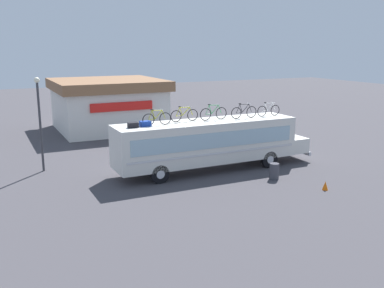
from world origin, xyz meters
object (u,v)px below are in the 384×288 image
at_px(rooftop_bicycle_2, 184,115).
at_px(rooftop_bicycle_3, 213,113).
at_px(luggage_bag_1, 133,125).
at_px(trash_bin, 274,171).
at_px(street_lamp, 40,116).
at_px(rooftop_bicycle_1, 157,119).
at_px(rooftop_bicycle_4, 244,112).
at_px(luggage_bag_2, 145,124).
at_px(traffic_cone, 325,186).
at_px(bus, 210,141).
at_px(rooftop_bicycle_5, 269,110).

distance_m(rooftop_bicycle_2, rooftop_bicycle_3, 1.82).
height_order(luggage_bag_1, rooftop_bicycle_2, rooftop_bicycle_2).
relative_size(trash_bin, street_lamp, 0.16).
xyz_separation_m(trash_bin, street_lamp, (-11.57, 7.44, 2.93)).
relative_size(rooftop_bicycle_1, rooftop_bicycle_4, 0.94).
relative_size(luggage_bag_2, trash_bin, 0.62).
xyz_separation_m(trash_bin, traffic_cone, (1.27, -2.75, -0.22)).
height_order(bus, rooftop_bicycle_4, rooftop_bicycle_4).
bearing_deg(rooftop_bicycle_5, luggage_bag_2, 179.95).
relative_size(luggage_bag_1, rooftop_bicycle_1, 0.33).
bearing_deg(traffic_cone, luggage_bag_1, 145.67).
height_order(rooftop_bicycle_4, street_lamp, street_lamp).
bearing_deg(rooftop_bicycle_5, rooftop_bicycle_4, -177.84).
bearing_deg(rooftop_bicycle_3, rooftop_bicycle_1, -176.37).
bearing_deg(rooftop_bicycle_5, rooftop_bicycle_3, 176.97).
height_order(bus, street_lamp, street_lamp).
xyz_separation_m(luggage_bag_2, rooftop_bicycle_5, (8.27, -0.01, 0.23)).
height_order(rooftop_bicycle_1, trash_bin, rooftop_bicycle_1).
relative_size(luggage_bag_1, street_lamp, 0.10).
distance_m(rooftop_bicycle_1, rooftop_bicycle_2, 2.00).
distance_m(rooftop_bicycle_1, rooftop_bicycle_4, 5.71).
bearing_deg(rooftop_bicycle_2, rooftop_bicycle_1, -164.97).
height_order(rooftop_bicycle_5, street_lamp, street_lamp).
bearing_deg(rooftop_bicycle_4, luggage_bag_1, -179.59).
bearing_deg(rooftop_bicycle_5, luggage_bag_1, -179.23).
distance_m(luggage_bag_1, luggage_bag_2, 0.76).
bearing_deg(rooftop_bicycle_4, trash_bin, -87.60).
relative_size(luggage_bag_2, rooftop_bicycle_5, 0.34).
relative_size(rooftop_bicycle_1, trash_bin, 1.86).
relative_size(luggage_bag_1, traffic_cone, 1.18).
height_order(luggage_bag_2, rooftop_bicycle_4, rooftop_bicycle_4).
relative_size(luggage_bag_1, rooftop_bicycle_4, 0.31).
distance_m(bus, luggage_bag_2, 4.35).
xyz_separation_m(rooftop_bicycle_3, street_lamp, (-9.46, 4.04, -0.06)).
relative_size(rooftop_bicycle_2, street_lamp, 0.31).
distance_m(luggage_bag_1, rooftop_bicycle_1, 1.45).
bearing_deg(trash_bin, traffic_cone, -65.25).
bearing_deg(rooftop_bicycle_2, rooftop_bicycle_4, -8.42).
height_order(bus, traffic_cone, bus).
distance_m(rooftop_bicycle_3, rooftop_bicycle_4, 2.00).
distance_m(luggage_bag_2, street_lamp, 6.60).
bearing_deg(bus, trash_bin, -53.66).
bearing_deg(trash_bin, street_lamp, 147.24).
height_order(rooftop_bicycle_2, trash_bin, rooftop_bicycle_2).
relative_size(rooftop_bicycle_3, rooftop_bicycle_5, 1.07).
relative_size(luggage_bag_2, traffic_cone, 1.21).
xyz_separation_m(rooftop_bicycle_4, traffic_cone, (1.40, -5.88, -3.21)).
height_order(bus, luggage_bag_2, luggage_bag_2).
relative_size(rooftop_bicycle_2, rooftop_bicycle_3, 0.98).
bearing_deg(traffic_cone, rooftop_bicycle_2, 128.78).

